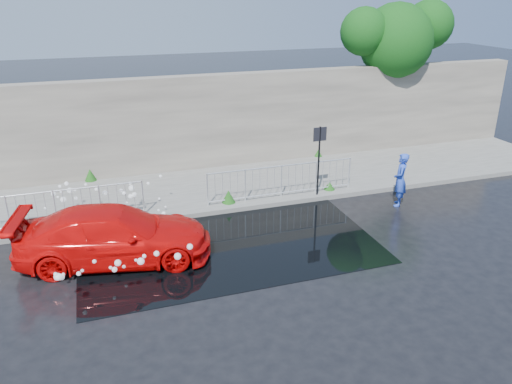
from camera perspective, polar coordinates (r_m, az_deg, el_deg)
ground at (r=13.06m, az=-4.24°, el=-8.09°), size 90.00×90.00×0.00m
pavement at (r=17.44m, az=-8.34°, el=0.09°), size 30.00×4.00×0.15m
curb at (r=15.63m, az=-6.99°, el=-2.52°), size 30.00×0.25×0.16m
retaining_wall at (r=18.94m, az=-9.88°, el=7.60°), size 30.00×0.60×3.50m
puddle at (r=14.01m, az=-3.28°, el=-5.79°), size 8.00×5.00×0.01m
sign_post at (r=16.37m, az=7.24°, el=4.80°), size 0.45×0.06×2.50m
tree at (r=22.13m, az=15.82°, el=16.68°), size 4.97×3.05×6.21m
railing_left at (r=15.53m, az=-21.98°, el=-1.59°), size 5.05×0.05×1.10m
railing_right at (r=16.46m, az=2.92°, el=1.40°), size 5.05×0.05×1.10m
weeds at (r=16.89m, az=-9.57°, el=0.20°), size 12.17×3.93×0.43m
water_spray at (r=14.09m, az=-17.03°, el=-3.28°), size 3.53×5.65×1.07m
red_car at (r=13.35m, az=-15.87°, el=-4.76°), size 5.18×2.83×1.42m
person at (r=16.70m, az=16.17°, el=1.36°), size 0.71×0.77×1.76m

